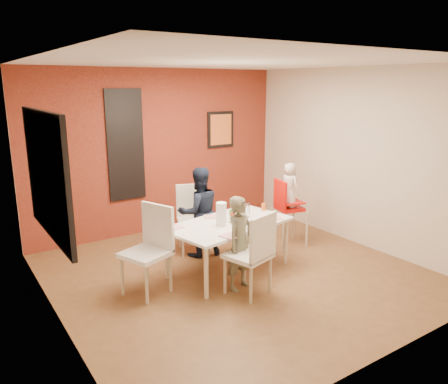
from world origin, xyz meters
TOP-DOWN VIEW (x-y plane):
  - ground at (0.00, 0.00)m, footprint 4.50×4.50m
  - ceiling at (0.00, 0.00)m, footprint 4.50×4.50m
  - wall_back at (0.00, 2.25)m, footprint 4.50×0.02m
  - wall_front at (0.00, -2.25)m, footprint 4.50×0.02m
  - wall_left at (-2.25, 0.00)m, footprint 0.02×4.50m
  - wall_right at (2.25, 0.00)m, footprint 0.02×4.50m
  - brick_accent_wall at (0.00, 2.23)m, footprint 4.50×0.02m
  - picture_window_frame at (-2.22, 0.20)m, footprint 0.05×1.70m
  - picture_window_pane at (-2.21, 0.20)m, footprint 0.02×1.55m
  - glassblock_strip at (-0.60, 2.21)m, footprint 0.55×0.03m
  - glassblock_surround at (-0.60, 2.21)m, footprint 0.60×0.03m
  - art_print_frame at (1.20, 2.21)m, footprint 0.54×0.03m
  - art_print_canvas at (1.20, 2.19)m, footprint 0.44×0.01m
  - dining_table at (-0.04, 0.13)m, footprint 1.76×1.18m
  - chair_near at (-0.19, -0.62)m, footprint 0.58×0.58m
  - chair_far at (-0.04, 1.08)m, footprint 0.60×0.60m
  - chair_left at (-1.13, 0.17)m, footprint 0.63×0.63m
  - high_chair at (1.26, 0.45)m, footprint 0.52×0.52m
  - child_near at (-0.21, -0.37)m, footprint 0.49×0.40m
  - child_far at (-0.08, 0.83)m, footprint 0.71×0.59m
  - toddler at (1.29, 0.44)m, footprint 0.25×0.35m
  - plate_near_left at (-0.32, -0.32)m, footprint 0.24×0.24m
  - plate_far_mid at (-0.10, 0.46)m, footprint 0.26×0.26m
  - plate_near_right at (0.57, -0.05)m, footprint 0.27×0.27m
  - plate_far_left at (-0.73, 0.34)m, footprint 0.23×0.23m
  - salad_bowl_a at (0.07, 0.08)m, footprint 0.28×0.28m
  - salad_bowl_b at (0.29, 0.43)m, footprint 0.27×0.27m
  - wine_bottle at (0.21, 0.24)m, footprint 0.07×0.07m
  - wine_glass_a at (-0.00, -0.05)m, footprint 0.06×0.06m
  - wine_glass_b at (0.31, 0.19)m, footprint 0.07×0.07m
  - paper_towel_roll at (-0.18, 0.09)m, footprint 0.13×0.13m
  - condiment_red at (0.02, 0.13)m, footprint 0.03×0.03m
  - condiment_green at (0.05, 0.21)m, footprint 0.04×0.04m
  - condiment_brown at (0.08, 0.17)m, footprint 0.04×0.04m
  - sippy_cup at (0.70, 0.32)m, footprint 0.06×0.06m

SIDE VIEW (x-z plane):
  - ground at x=0.00m, z-range 0.00..0.00m
  - chair_far at x=-0.04m, z-range 0.06..1.05m
  - chair_near at x=-0.19m, z-range 0.06..1.07m
  - child_near at x=-0.21m, z-range 0.00..1.16m
  - chair_left at x=-1.13m, z-range 0.06..1.12m
  - dining_table at x=-0.04m, z-range 0.28..0.96m
  - high_chair at x=1.26m, z-range 0.11..1.14m
  - child_far at x=-0.08m, z-range 0.00..1.31m
  - plate_far_mid at x=-0.10m, z-range 0.68..0.69m
  - plate_far_left at x=-0.73m, z-range 0.68..0.69m
  - plate_near_left at x=-0.32m, z-range 0.68..0.69m
  - plate_near_right at x=0.57m, z-range 0.68..0.69m
  - salad_bowl_b at x=0.29m, z-range 0.68..0.73m
  - salad_bowl_a at x=0.07m, z-range 0.68..0.73m
  - sippy_cup at x=0.70m, z-range 0.68..0.78m
  - condiment_red at x=0.02m, z-range 0.68..0.80m
  - condiment_brown at x=0.08m, z-range 0.68..0.82m
  - condiment_green at x=0.05m, z-range 0.68..0.82m
  - wine_glass_a at x=0.00m, z-range 0.68..0.86m
  - wine_glass_b at x=0.31m, z-range 0.68..0.87m
  - wine_bottle at x=0.21m, z-range 0.68..0.95m
  - paper_towel_roll at x=-0.18m, z-range 0.68..0.98m
  - toddler at x=1.29m, z-range 0.61..1.29m
  - wall_back at x=0.00m, z-range 0.00..2.70m
  - wall_front at x=0.00m, z-range 0.00..2.70m
  - wall_left at x=-2.25m, z-range 0.00..2.70m
  - wall_right at x=2.25m, z-range 0.00..2.70m
  - brick_accent_wall at x=0.00m, z-range 0.00..2.70m
  - glassblock_strip at x=-0.60m, z-range 0.65..2.35m
  - glassblock_surround at x=-0.60m, z-range 0.62..2.38m
  - picture_window_frame at x=-2.22m, z-range 0.90..2.20m
  - picture_window_pane at x=-2.21m, z-range 0.98..2.12m
  - art_print_frame at x=1.20m, z-range 1.33..1.97m
  - art_print_canvas at x=1.20m, z-range 1.38..1.92m
  - ceiling at x=0.00m, z-range 2.69..2.71m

